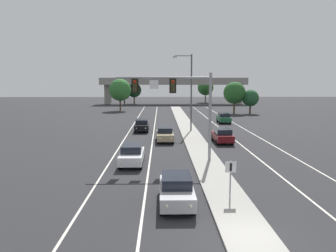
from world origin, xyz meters
TOP-DOWN VIEW (x-y plane):
  - ground_plane at (0.00, 0.00)m, footprint 260.00×260.00m
  - median_island at (0.00, 18.00)m, footprint 2.40×110.00m
  - lane_stripe_oncoming_center at (-4.70, 25.00)m, footprint 0.14×100.00m
  - lane_stripe_receding_center at (4.70, 25.00)m, footprint 0.14×100.00m
  - edge_stripe_left at (-8.00, 25.00)m, footprint 0.14×100.00m
  - edge_stripe_right at (8.00, 25.00)m, footprint 0.14×100.00m
  - overhead_signal_mast at (-2.21, 13.93)m, footprint 7.77×0.44m
  - median_sign_post at (0.06, 4.50)m, footprint 0.60×0.10m
  - street_lamp_median at (0.05, 30.87)m, footprint 2.58×0.28m
  - car_oncoming_silver at (-2.92, 4.32)m, footprint 1.82×4.47m
  - car_oncoming_white at (-6.10, 13.17)m, footprint 1.83×4.47m
  - car_oncoming_tan at (-3.32, 23.52)m, footprint 1.92×4.51m
  - car_oncoming_black at (-6.30, 31.14)m, footprint 1.85×4.48m
  - car_receding_darkred at (2.96, 22.59)m, footprint 1.86×4.49m
  - car_receding_green at (6.38, 40.00)m, footprint 1.92×4.51m
  - overpass_bridge at (0.00, 85.12)m, footprint 42.40×6.40m
  - tree_far_right_c at (14.66, 55.07)m, footprint 3.43×3.43m
  - tree_far_left_a at (-12.95, 62.71)m, footprint 4.99×4.99m
  - tree_far_left_b at (-11.64, 86.21)m, footprint 4.24×4.24m
  - tree_far_left_c at (-14.20, 82.97)m, footprint 3.31×3.31m
  - tree_far_right_a at (11.43, 55.47)m, footprint 4.53×4.53m
  - tree_far_right_b at (10.39, 92.40)m, footprint 4.99×4.99m

SIDE VIEW (x-z plane):
  - ground_plane at x=0.00m, z-range 0.00..0.00m
  - lane_stripe_oncoming_center at x=-4.70m, z-range 0.00..0.01m
  - lane_stripe_receding_center at x=4.70m, z-range 0.00..0.01m
  - edge_stripe_left at x=-8.00m, z-range 0.00..0.01m
  - edge_stripe_right at x=8.00m, z-range 0.00..0.01m
  - median_island at x=0.00m, z-range 0.00..0.15m
  - car_oncoming_silver at x=-2.92m, z-range 0.03..1.61m
  - car_oncoming_white at x=-6.10m, z-range 0.03..1.61m
  - car_oncoming_tan at x=-3.32m, z-range 0.03..1.61m
  - car_oncoming_black at x=-6.30m, z-range 0.03..1.61m
  - car_receding_darkred at x=2.96m, z-range 0.03..1.61m
  - car_receding_green at x=6.38m, z-range 0.03..1.61m
  - median_sign_post at x=0.06m, z-range 0.49..2.69m
  - tree_far_left_c at x=-14.20m, z-range 0.72..5.51m
  - tree_far_right_c at x=14.66m, z-range 0.75..5.71m
  - tree_far_left_b at x=-11.64m, z-range 0.94..7.08m
  - tree_far_right_a at x=11.43m, z-range 1.00..7.55m
  - tree_far_left_a at x=-12.95m, z-range 1.10..8.32m
  - tree_far_right_b at x=10.39m, z-range 1.11..8.33m
  - overhead_signal_mast at x=-2.21m, z-range 1.75..8.95m
  - overpass_bridge at x=0.00m, z-range 1.96..9.61m
  - street_lamp_median at x=0.05m, z-range 0.79..10.79m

